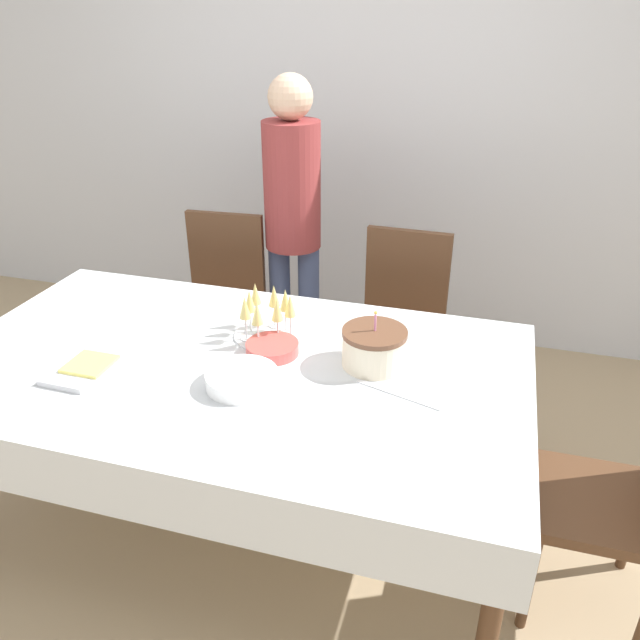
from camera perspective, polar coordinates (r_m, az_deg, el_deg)
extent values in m
plane|color=tan|center=(2.69, -7.08, -17.66)|extent=(12.00, 12.00, 0.00)
cube|color=silver|center=(3.72, 3.34, 18.81)|extent=(8.00, 0.05, 2.70)
cube|color=white|center=(2.24, -8.14, -4.15)|extent=(2.04, 1.15, 0.03)
cube|color=white|center=(2.28, -7.99, -6.08)|extent=(2.07, 1.18, 0.21)
cylinder|color=#51331E|center=(1.95, 15.15, -25.65)|extent=(0.06, 0.06, 0.72)
cylinder|color=#51331E|center=(3.25, -19.63, -2.58)|extent=(0.06, 0.06, 0.72)
cylinder|color=#51331E|center=(2.72, 16.19, -8.29)|extent=(0.06, 0.06, 0.72)
cube|color=#51331E|center=(3.21, -9.39, -0.28)|extent=(0.45, 0.45, 0.04)
cube|color=#51331E|center=(3.26, -8.53, 5.45)|extent=(0.40, 0.06, 0.50)
cylinder|color=#51331E|center=(3.12, -7.18, -5.75)|extent=(0.04, 0.04, 0.41)
cylinder|color=#51331E|center=(3.25, -13.21, -4.88)|extent=(0.04, 0.04, 0.41)
cylinder|color=#51331E|center=(3.41, -5.20, -2.56)|extent=(0.04, 0.04, 0.41)
cylinder|color=#51331E|center=(3.53, -10.79, -1.89)|extent=(0.04, 0.04, 0.41)
cube|color=#51331E|center=(2.96, 6.90, -2.56)|extent=(0.43, 0.43, 0.04)
cube|color=#51331E|center=(3.01, 7.94, 3.63)|extent=(0.40, 0.05, 0.50)
cylinder|color=#51331E|center=(2.91, 9.43, -8.59)|extent=(0.04, 0.04, 0.41)
cylinder|color=#51331E|center=(2.97, 2.52, -7.44)|extent=(0.04, 0.04, 0.41)
cylinder|color=#51331E|center=(3.21, 10.50, -4.98)|extent=(0.04, 0.04, 0.41)
cylinder|color=#51331E|center=(3.26, 4.24, -4.01)|extent=(0.04, 0.04, 0.41)
cube|color=#51331E|center=(2.30, 23.95, -15.06)|extent=(0.42, 0.42, 0.04)
cylinder|color=#51331E|center=(2.30, 18.56, -21.78)|extent=(0.04, 0.04, 0.41)
cylinder|color=#51331E|center=(2.55, 18.47, -15.79)|extent=(0.04, 0.04, 0.41)
cylinder|color=#51331E|center=(2.62, 26.64, -16.45)|extent=(0.04, 0.04, 0.41)
cylinder|color=beige|center=(2.17, 4.96, -2.74)|extent=(0.22, 0.22, 0.12)
cylinder|color=brown|center=(2.14, 5.03, -1.18)|extent=(0.23, 0.23, 0.02)
cylinder|color=pink|center=(2.12, 5.07, -0.25)|extent=(0.01, 0.01, 0.06)
sphere|color=#F9CC4C|center=(2.10, 5.11, 0.67)|extent=(0.01, 0.01, 0.01)
cylinder|color=silver|center=(2.38, -4.51, -1.33)|extent=(0.28, 0.28, 0.01)
cylinder|color=silver|center=(2.36, -2.67, -1.49)|extent=(0.05, 0.05, 0.00)
cylinder|color=silver|center=(2.34, -2.70, -0.53)|extent=(0.01, 0.01, 0.08)
cone|color=#E0CC72|center=(2.30, -2.74, 1.35)|extent=(0.04, 0.04, 0.08)
cylinder|color=silver|center=(2.40, -3.10, -0.93)|extent=(0.05, 0.05, 0.00)
cylinder|color=silver|center=(2.38, -3.13, 0.01)|extent=(0.01, 0.01, 0.08)
cone|color=#E0CC72|center=(2.34, -3.18, 1.86)|extent=(0.04, 0.04, 0.08)
cylinder|color=silver|center=(2.44, -4.12, -0.51)|extent=(0.05, 0.05, 0.00)
cylinder|color=silver|center=(2.42, -4.16, 0.42)|extent=(0.01, 0.01, 0.08)
cone|color=#E0CC72|center=(2.38, -4.23, 2.25)|extent=(0.04, 0.04, 0.08)
cylinder|color=silver|center=(2.46, -5.79, -0.30)|extent=(0.05, 0.05, 0.00)
cylinder|color=silver|center=(2.44, -5.83, 0.62)|extent=(0.01, 0.01, 0.08)
cone|color=#E0CC72|center=(2.40, -5.93, 2.44)|extent=(0.04, 0.04, 0.08)
cylinder|color=silver|center=(2.40, -6.30, -1.03)|extent=(0.05, 0.05, 0.00)
cylinder|color=silver|center=(2.38, -6.36, -0.09)|extent=(0.01, 0.01, 0.08)
cone|color=#E0CC72|center=(2.35, -6.46, 1.76)|extent=(0.04, 0.04, 0.08)
cylinder|color=silver|center=(2.36, -6.72, -1.67)|extent=(0.05, 0.05, 0.00)
cylinder|color=silver|center=(2.33, -6.77, -0.72)|extent=(0.01, 0.01, 0.08)
cone|color=#E0CC72|center=(2.30, -6.89, 1.16)|extent=(0.04, 0.04, 0.08)
cylinder|color=silver|center=(2.31, -5.61, -2.25)|extent=(0.05, 0.05, 0.00)
cylinder|color=silver|center=(2.29, -5.66, -1.28)|extent=(0.01, 0.01, 0.08)
cone|color=#E0CC72|center=(2.25, -5.76, 0.63)|extent=(0.04, 0.04, 0.08)
cylinder|color=silver|center=(2.33, -3.84, -1.88)|extent=(0.05, 0.05, 0.00)
cylinder|color=silver|center=(2.31, -3.87, -0.91)|extent=(0.01, 0.01, 0.08)
cone|color=#E0CC72|center=(2.27, -3.94, 0.98)|extent=(0.04, 0.04, 0.08)
cylinder|color=white|center=(2.09, -7.11, -5.85)|extent=(0.24, 0.24, 0.01)
cylinder|color=white|center=(2.09, -7.12, -5.68)|extent=(0.24, 0.24, 0.01)
cylinder|color=white|center=(2.09, -7.13, -5.52)|extent=(0.24, 0.24, 0.01)
cylinder|color=white|center=(2.08, -7.14, -5.36)|extent=(0.24, 0.24, 0.01)
cylinder|color=white|center=(2.08, -7.15, -5.20)|extent=(0.24, 0.24, 0.01)
cylinder|color=white|center=(2.07, -7.16, -5.03)|extent=(0.24, 0.24, 0.01)
cylinder|color=white|center=(2.07, -7.17, -4.87)|extent=(0.24, 0.24, 0.01)
cylinder|color=#CC4C47|center=(2.26, -4.37, -2.96)|extent=(0.19, 0.19, 0.01)
cylinder|color=#CC4C47|center=(2.26, -4.37, -2.81)|extent=(0.19, 0.19, 0.01)
cylinder|color=#CC4C47|center=(2.26, -4.38, -2.66)|extent=(0.19, 0.19, 0.01)
cylinder|color=#CC4C47|center=(2.25, -4.39, -2.50)|extent=(0.19, 0.19, 0.01)
cylinder|color=#CC4C47|center=(2.25, -4.39, -2.35)|extent=(0.19, 0.19, 0.01)
cylinder|color=#CC4C47|center=(2.25, -4.40, -2.19)|extent=(0.19, 0.19, 0.01)
cube|color=silver|center=(2.04, 7.19, -6.79)|extent=(0.29, 0.11, 0.00)
cube|color=silver|center=(2.24, -22.34, -5.38)|extent=(0.17, 0.06, 0.02)
cube|color=#E0D166|center=(2.33, -20.30, -3.79)|extent=(0.15, 0.15, 0.01)
cylinder|color=#3F4C72|center=(3.37, -3.61, 0.72)|extent=(0.11, 0.11, 0.78)
cylinder|color=#3F4C72|center=(3.33, -1.01, 0.38)|extent=(0.11, 0.11, 0.78)
cylinder|color=maroon|center=(3.10, -2.57, 12.13)|extent=(0.28, 0.28, 0.61)
sphere|color=#D8B293|center=(3.02, -2.74, 19.71)|extent=(0.21, 0.21, 0.21)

